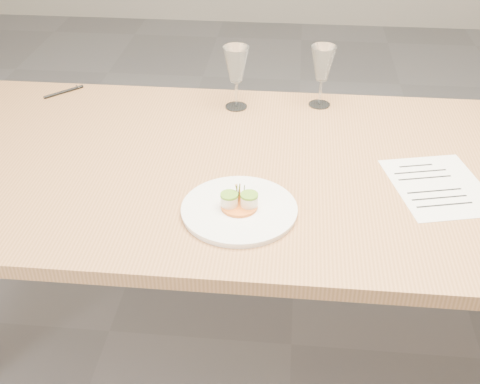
# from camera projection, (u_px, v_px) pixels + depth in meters

# --- Properties ---
(ground) EXTENTS (7.00, 7.00, 0.00)m
(ground) POSITION_uv_depth(u_px,v_px,m) (291.00, 344.00, 2.15)
(ground) COLOR slate
(ground) RESTS_ON ground
(dining_table) EXTENTS (2.40, 1.00, 0.75)m
(dining_table) POSITION_uv_depth(u_px,v_px,m) (302.00, 186.00, 1.77)
(dining_table) COLOR #B67F4F
(dining_table) RESTS_ON ground
(dinner_plate) EXTENTS (0.30, 0.30, 0.08)m
(dinner_plate) POSITION_uv_depth(u_px,v_px,m) (239.00, 209.00, 1.54)
(dinner_plate) COLOR white
(dinner_plate) RESTS_ON dining_table
(recipe_sheet) EXTENTS (0.31, 0.35, 0.00)m
(recipe_sheet) POSITION_uv_depth(u_px,v_px,m) (438.00, 186.00, 1.64)
(recipe_sheet) COLOR white
(recipe_sheet) RESTS_ON dining_table
(ballpoint_pen) EXTENTS (0.11, 0.11, 0.01)m
(ballpoint_pen) POSITION_uv_depth(u_px,v_px,m) (64.00, 92.00, 2.14)
(ballpoint_pen) COLOR black
(ballpoint_pen) RESTS_ON dining_table
(wine_glass_0) EXTENTS (0.09, 0.09, 0.21)m
(wine_glass_0) POSITION_uv_depth(u_px,v_px,m) (236.00, 66.00, 1.96)
(wine_glass_0) COLOR white
(wine_glass_0) RESTS_ON dining_table
(wine_glass_1) EXTENTS (0.08, 0.08, 0.21)m
(wine_glass_1) POSITION_uv_depth(u_px,v_px,m) (323.00, 65.00, 1.98)
(wine_glass_1) COLOR white
(wine_glass_1) RESTS_ON dining_table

